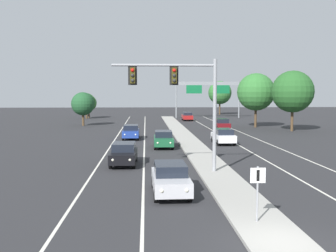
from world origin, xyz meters
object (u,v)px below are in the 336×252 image
(car_oncoming_blue, at_px, (131,132))
(car_receding_red, at_px, (187,116))
(tree_far_left_a, at_px, (83,104))
(highway_sign_gantry, at_px, (208,88))
(tree_far_right_c, at_px, (256,92))
(car_receding_darkred, at_px, (222,124))
(tree_far_left_b, at_px, (89,103))
(tree_far_right_a, at_px, (293,92))
(car_oncoming_silver, at_px, (170,178))
(median_sign_post, at_px, (258,186))
(tree_far_left_c, at_px, (86,102))
(car_oncoming_black, at_px, (124,153))
(car_receding_white, at_px, (223,136))
(tree_far_right_b, at_px, (220,93))
(car_oncoming_green, at_px, (163,139))
(overhead_signal_mast, at_px, (183,92))

(car_oncoming_blue, xyz_separation_m, car_receding_red, (9.45, 29.52, 0.00))
(car_oncoming_blue, distance_m, tree_far_left_a, 20.56)
(highway_sign_gantry, distance_m, tree_far_right_c, 22.78)
(car_receding_darkred, xyz_separation_m, tree_far_left_b, (-22.36, 27.42, 2.27))
(tree_far_right_a, bearing_deg, car_oncoming_blue, -159.44)
(car_oncoming_silver, bearing_deg, highway_sign_gantry, 79.46)
(car_receding_red, bearing_deg, median_sign_post, -93.26)
(tree_far_left_a, height_order, tree_far_left_c, tree_far_left_a)
(car_oncoming_black, xyz_separation_m, car_receding_darkred, (12.27, 26.84, 0.00))
(highway_sign_gantry, xyz_separation_m, tree_far_right_a, (7.09, -28.74, -0.81))
(car_oncoming_silver, relative_size, tree_far_right_a, 0.55)
(car_receding_white, height_order, highway_sign_gantry, highway_sign_gantry)
(tree_far_left_a, distance_m, tree_far_left_c, 17.89)
(car_oncoming_black, distance_m, car_receding_red, 46.77)
(car_receding_white, relative_size, tree_far_right_b, 0.56)
(tree_far_left_b, relative_size, tree_far_left_a, 0.90)
(tree_far_right_c, xyz_separation_m, tree_far_right_b, (1.06, 35.23, -0.10))
(tree_far_right_b, distance_m, tree_far_left_a, 41.41)
(tree_far_right_c, xyz_separation_m, tree_far_left_c, (-28.48, 22.07, -1.97))
(car_receding_white, height_order, car_receding_darkred, same)
(car_oncoming_black, distance_m, car_receding_white, 14.83)
(car_receding_white, distance_m, tree_far_left_a, 29.66)
(car_oncoming_green, relative_size, tree_far_left_a, 0.85)
(median_sign_post, height_order, tree_far_left_c, tree_far_left_c)
(car_oncoming_silver, bearing_deg, tree_far_right_a, 60.64)
(car_oncoming_silver, relative_size, car_receding_darkred, 1.00)
(tree_far_left_a, bearing_deg, car_oncoming_green, -65.99)
(car_oncoming_silver, relative_size, highway_sign_gantry, 0.34)
(car_receding_darkred, xyz_separation_m, tree_far_right_b, (6.94, 39.05, 4.40))
(tree_far_right_a, bearing_deg, tree_far_right_c, 117.59)
(car_oncoming_green, xyz_separation_m, tree_far_right_b, (15.93, 56.88, 4.40))
(car_receding_darkred, bearing_deg, car_oncoming_silver, -104.85)
(overhead_signal_mast, distance_m, tree_far_left_a, 40.41)
(car_oncoming_blue, distance_m, tree_far_left_c, 37.94)
(car_receding_red, relative_size, tree_far_left_b, 0.94)
(car_oncoming_blue, xyz_separation_m, tree_far_right_a, (21.52, 8.07, 4.54))
(highway_sign_gantry, bearing_deg, tree_far_right_b, 69.18)
(tree_far_left_b, relative_size, tree_far_left_c, 0.92)
(car_oncoming_black, height_order, tree_far_left_a, tree_far_left_a)
(car_oncoming_green, relative_size, tree_far_right_a, 0.55)
(car_oncoming_black, height_order, car_oncoming_green, same)
(car_receding_white, relative_size, highway_sign_gantry, 0.34)
(tree_far_left_b, bearing_deg, median_sign_post, -76.72)
(tree_far_right_a, bearing_deg, overhead_signal_mast, -122.09)
(car_oncoming_blue, bearing_deg, highway_sign_gantry, 68.59)
(car_receding_darkred, bearing_deg, car_oncoming_green, -116.75)
(tree_far_right_c, bearing_deg, tree_far_left_a, 170.75)
(median_sign_post, height_order, car_oncoming_black, median_sign_post)
(overhead_signal_mast, bearing_deg, tree_far_left_c, 104.26)
(car_oncoming_green, bearing_deg, overhead_signal_mast, -86.90)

